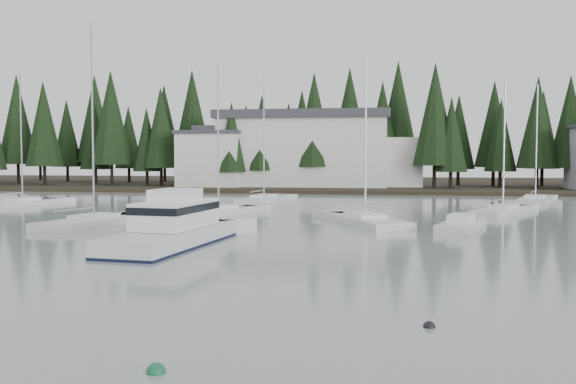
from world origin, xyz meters
name	(u,v)px	position (x,y,z in m)	size (l,w,h in m)	color
far_shore_land	(345,185)	(0.00, 97.00, 0.00)	(240.00, 54.00, 1.00)	black
conifer_treeline	(340,188)	(0.00, 86.00, 0.00)	(200.00, 22.00, 20.00)	black
house_west	(212,158)	(-18.00, 79.00, 4.65)	(9.54, 7.42, 8.75)	silver
harbor_inn	(318,150)	(-2.96, 82.34, 5.78)	(29.50, 11.50, 10.90)	silver
cabin_cruiser_center	(173,233)	(-4.01, 22.38, 0.71)	(4.62, 11.38, 4.76)	silver
sailboat_1	(219,214)	(-6.47, 40.61, 0.07)	(6.11, 9.87, 13.08)	silver
sailboat_2	(264,201)	(-5.71, 55.99, 0.07)	(4.39, 10.07, 14.29)	silver
sailboat_3	(94,224)	(-13.07, 31.52, 0.08)	(5.35, 10.09, 14.69)	silver
sailboat_4	(503,213)	(17.02, 45.17, 0.06)	(6.81, 10.21, 11.79)	silver
sailboat_5	(535,202)	(22.68, 59.70, 0.06)	(5.78, 10.51, 12.89)	silver
sailboat_6	(23,205)	(-28.36, 47.35, 0.07)	(5.07, 9.02, 13.58)	silver
sailboat_11	(365,223)	(5.87, 35.42, 0.06)	(7.04, 9.92, 12.54)	silver
runabout_1	(461,227)	(12.34, 33.01, 0.13)	(4.00, 6.86, 1.42)	silver
mooring_buoy_green	(156,373)	(2.53, 2.66, 0.00)	(0.45, 0.45, 0.45)	#145933
mooring_buoy_dark	(429,327)	(8.85, 7.58, 0.00)	(0.36, 0.36, 0.36)	black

